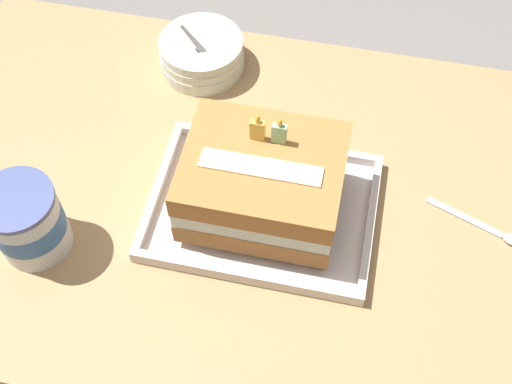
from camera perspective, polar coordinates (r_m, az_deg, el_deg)
name	(u,v)px	position (r m, az deg, el deg)	size (l,w,h in m)	color
ground_plane	(252,357)	(1.66, -0.33, -14.35)	(8.00, 8.00, 0.00)	gray
dining_table	(250,232)	(1.09, -0.49, -3.57)	(1.12, 0.70, 0.74)	tan
foil_tray	(262,209)	(0.97, 0.55, -1.49)	(0.33, 0.25, 0.02)	silver
birthday_cake	(263,182)	(0.91, 0.59, 0.88)	(0.22, 0.18, 0.15)	#BA7B3F
bowl_stack	(202,54)	(1.15, -4.79, 12.05)	(0.15, 0.15, 0.11)	silver
ice_cream_tub	(27,221)	(0.95, -19.54, -2.43)	(0.10, 0.10, 0.12)	white
serving_spoon_near_tray	(492,230)	(1.02, 20.07, -3.15)	(0.14, 0.06, 0.01)	silver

